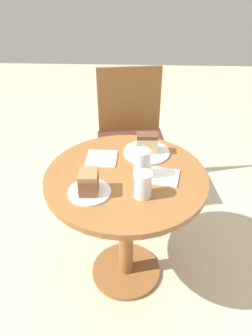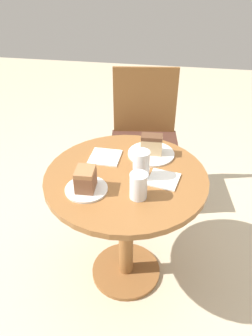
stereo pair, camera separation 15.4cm
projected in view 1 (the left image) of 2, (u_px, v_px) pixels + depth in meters
ground_plane at (126, 271)px, 1.98m from camera, size 8.00×8.00×0.00m
table at (126, 203)px, 1.67m from camera, size 0.79×0.79×0.72m
chair at (131, 134)px, 2.34m from camera, size 0.53×0.49×0.95m
plate_near at (89, 192)px, 1.45m from camera, size 0.19×0.19×0.01m
plate_far at (147, 152)px, 1.72m from camera, size 0.24×0.24×0.01m
cake_slice_near at (89, 182)px, 1.42m from camera, size 0.09×0.10×0.10m
cake_slice_far at (147, 143)px, 1.69m from camera, size 0.11×0.07×0.10m
glass_lemonade at (143, 186)px, 1.41m from camera, size 0.08×0.08×0.12m
glass_water at (142, 166)px, 1.52m from camera, size 0.08×0.08×0.15m
napkin_stack at (102, 158)px, 1.68m from camera, size 0.16×0.16×0.01m
napkin_side at (164, 177)px, 1.55m from camera, size 0.16×0.16×0.01m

